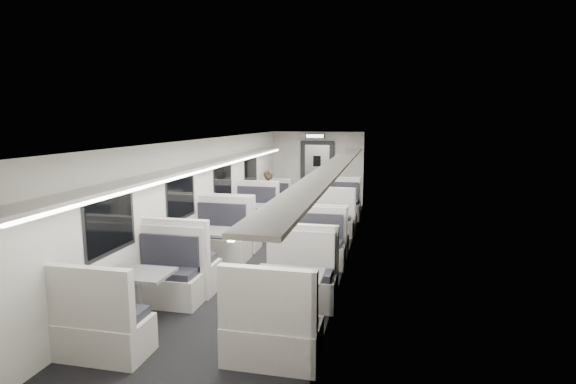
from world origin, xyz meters
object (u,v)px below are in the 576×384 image
at_px(booth_left_a, 267,208).
at_px(booth_right_b, 329,228).
at_px(booth_left_d, 139,298).
at_px(booth_right_c, 312,259).
at_px(booth_right_d, 288,301).
at_px(passenger, 268,198).
at_px(exit_sign, 315,136).
at_px(vestibule_door, 317,173).
at_px(booth_right_a, 338,211).
at_px(booth_left_b, 245,221).
at_px(booth_left_c, 202,251).

xyz_separation_m(booth_left_a, booth_right_b, (2.00, -1.97, 0.00)).
relative_size(booth_left_d, booth_right_c, 1.04).
relative_size(booth_right_d, passenger, 1.53).
xyz_separation_m(booth_right_d, exit_sign, (-1.00, 8.50, 1.88)).
xyz_separation_m(booth_right_c, vestibule_door, (-1.00, 7.04, 0.66)).
xyz_separation_m(booth_right_c, passenger, (-1.82, 3.88, 0.36)).
height_order(booth_right_a, exit_sign, exit_sign).
relative_size(booth_left_b, exit_sign, 3.74).
relative_size(booth_left_a, booth_right_c, 0.94).
height_order(booth_left_a, booth_right_b, booth_right_b).
bearing_deg(booth_left_c, booth_left_a, 90.00).
distance_m(booth_right_a, vestibule_door, 3.08).
bearing_deg(booth_right_b, booth_right_c, -90.00).
xyz_separation_m(booth_left_a, vestibule_door, (1.00, 2.65, 0.69)).
height_order(booth_left_a, passenger, passenger).
xyz_separation_m(booth_right_b, exit_sign, (-1.00, 4.14, 1.92)).
bearing_deg(booth_left_b, booth_right_a, 42.31).
xyz_separation_m(booth_left_c, booth_right_b, (2.00, 2.53, -0.07)).
xyz_separation_m(booth_left_b, booth_right_d, (2.00, -4.33, -0.01)).
distance_m(booth_left_c, booth_right_d, 2.71).
relative_size(booth_left_a, booth_right_d, 0.88).
bearing_deg(passenger, booth_right_a, 19.00).
relative_size(booth_left_a, booth_right_a, 0.90).
height_order(booth_left_c, booth_right_a, booth_left_c).
bearing_deg(vestibule_door, passenger, -104.60).
height_order(booth_right_d, exit_sign, exit_sign).
bearing_deg(exit_sign, booth_right_b, -76.42).
height_order(booth_left_a, booth_right_a, booth_right_a).
bearing_deg(booth_right_d, vestibule_door, 96.35).
relative_size(booth_right_c, booth_right_d, 0.93).
relative_size(passenger, vestibule_door, 0.70).
height_order(booth_left_a, booth_left_c, booth_left_c).
bearing_deg(booth_left_a, vestibule_door, 69.35).
relative_size(booth_right_c, exit_sign, 3.39).
xyz_separation_m(booth_left_b, vestibule_door, (1.00, 4.66, 0.62)).
distance_m(booth_right_c, vestibule_door, 7.14).
bearing_deg(booth_right_c, vestibule_door, 98.08).
bearing_deg(exit_sign, vestibule_door, 90.00).
xyz_separation_m(booth_right_a, booth_right_c, (0.00, -4.21, -0.02)).
height_order(booth_left_b, passenger, passenger).
bearing_deg(booth_left_b, passenger, 83.28).
bearing_deg(booth_left_c, exit_sign, 81.47).
xyz_separation_m(vestibule_door, exit_sign, (0.00, -0.49, 1.24)).
relative_size(booth_left_c, booth_right_d, 1.05).
xyz_separation_m(booth_right_c, exit_sign, (-1.00, 6.55, 1.90)).
bearing_deg(booth_left_d, booth_right_d, 9.47).
distance_m(booth_right_d, passenger, 6.11).
bearing_deg(booth_right_d, booth_left_c, 137.54).
height_order(booth_left_c, passenger, passenger).
bearing_deg(booth_right_a, booth_left_a, 174.81).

